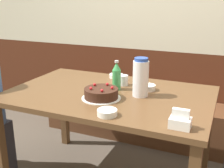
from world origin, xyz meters
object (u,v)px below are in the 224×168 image
(bowl_soup_white, at_px, (148,87))
(bowl_side_dish, at_px, (116,76))
(birthday_cake, at_px, (101,94))
(soju_bottle, at_px, (117,76))
(glass_water_tall, at_px, (123,80))
(bench_seat, at_px, (142,118))
(bowl_rice_small, at_px, (107,113))
(napkin_holder, at_px, (180,121))
(water_pitcher, at_px, (141,78))

(bowl_soup_white, height_order, bowl_side_dish, bowl_soup_white)
(birthday_cake, height_order, soju_bottle, soju_bottle)
(bowl_soup_white, relative_size, glass_water_tall, 1.45)
(bench_seat, height_order, bowl_rice_small, bowl_rice_small)
(soju_bottle, relative_size, napkin_holder, 1.97)
(bowl_side_dish, bearing_deg, soju_bottle, -66.92)
(bowl_soup_white, xyz_separation_m, bowl_side_dish, (-0.34, 0.21, -0.00))
(bowl_rice_small, bearing_deg, bowl_side_dish, 108.85)
(bench_seat, distance_m, water_pitcher, 1.07)
(napkin_holder, bearing_deg, bowl_rice_small, -179.23)
(water_pitcher, height_order, bowl_side_dish, water_pitcher)
(birthday_cake, bearing_deg, bench_seat, 90.11)
(soju_bottle, distance_m, bowl_rice_small, 0.49)
(birthday_cake, distance_m, napkin_holder, 0.61)
(water_pitcher, height_order, soju_bottle, water_pitcher)
(bench_seat, relative_size, bowl_rice_small, 17.71)
(bench_seat, xyz_separation_m, bowl_soup_white, (0.23, -0.67, 0.56))
(soju_bottle, height_order, bowl_rice_small, soju_bottle)
(bowl_soup_white, relative_size, bowl_rice_small, 0.99)
(bowl_soup_white, bearing_deg, bowl_rice_small, -98.66)
(water_pitcher, xyz_separation_m, bowl_side_dish, (-0.33, 0.35, -0.11))
(napkin_holder, distance_m, bowl_side_dish, 1.00)
(soju_bottle, bearing_deg, glass_water_tall, 85.38)
(birthday_cake, height_order, bowl_side_dish, birthday_cake)
(soju_bottle, bearing_deg, birthday_cake, -94.74)
(bench_seat, bearing_deg, water_pitcher, -74.52)
(bowl_side_dish, bearing_deg, bowl_soup_white, -32.14)
(birthday_cake, relative_size, bowl_rice_small, 2.26)
(bowl_rice_small, bearing_deg, glass_water_tall, 102.09)
(glass_water_tall, bearing_deg, bowl_soup_white, -11.37)
(soju_bottle, xyz_separation_m, bowl_side_dish, (-0.12, 0.29, -0.09))
(bowl_side_dish, relative_size, glass_water_tall, 1.43)
(birthday_cake, bearing_deg, bowl_side_dish, 101.62)
(water_pitcher, bearing_deg, bowl_soup_white, 85.32)
(bench_seat, height_order, glass_water_tall, glass_water_tall)
(soju_bottle, height_order, napkin_holder, soju_bottle)
(bowl_soup_white, xyz_separation_m, bowl_rice_small, (-0.08, -0.54, -0.00))
(birthday_cake, relative_size, napkin_holder, 2.39)
(bench_seat, distance_m, glass_water_tall, 0.86)
(birthday_cake, distance_m, soju_bottle, 0.23)
(water_pitcher, height_order, glass_water_tall, water_pitcher)
(birthday_cake, bearing_deg, napkin_holder, -22.75)
(water_pitcher, relative_size, glass_water_tall, 3.37)
(napkin_holder, bearing_deg, bench_seat, 115.29)
(water_pitcher, bearing_deg, bowl_side_dish, 132.85)
(bowl_rice_small, distance_m, glass_water_tall, 0.59)
(napkin_holder, distance_m, bowl_rice_small, 0.41)
(birthday_cake, height_order, napkin_holder, napkin_holder)
(bench_seat, distance_m, bowl_soup_white, 0.90)
(soju_bottle, relative_size, bowl_soup_white, 1.89)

